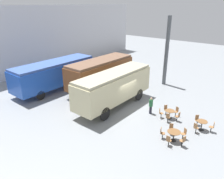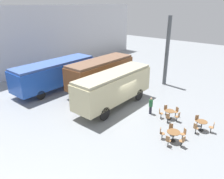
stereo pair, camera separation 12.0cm
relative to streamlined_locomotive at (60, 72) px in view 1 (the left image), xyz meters
name	(u,v)px [view 1 (the left image)]	position (x,y,z in m)	size (l,w,h in m)	color
ground_plane	(123,106)	(0.62, -8.73, -1.88)	(80.00, 80.00, 0.00)	gray
backdrop_wall	(28,41)	(0.62, 7.07, 2.62)	(44.00, 0.15, 9.00)	silver
streamlined_locomotive	(60,72)	(0.00, 0.00, 0.00)	(11.78, 2.85, 3.18)	blue
passenger_coach_wooden	(101,72)	(2.17, -4.40, 0.31)	(8.36, 2.60, 3.55)	brown
passenger_coach_vintage	(114,86)	(0.02, -8.03, 0.17)	(8.80, 2.45, 3.38)	beige
cafe_table_near	(202,123)	(1.00, -16.02, -1.28)	(0.79, 0.79, 0.78)	black
cafe_table_mid	(174,133)	(-1.73, -14.94, -1.26)	(0.94, 0.94, 0.76)	black
cafe_table_far	(170,112)	(1.14, -13.27, -1.31)	(0.81, 0.81, 0.74)	black
cafe_chair_0	(197,119)	(1.55, -15.47, -1.37)	(0.40, 0.40, 0.87)	black
cafe_chair_1	(196,127)	(0.26, -15.82, -1.37)	(0.38, 0.36, 0.87)	black
cafe_chair_2	(213,126)	(1.20, -16.76, -1.37)	(0.36, 0.38, 0.87)	black
cafe_chair_3	(169,140)	(-2.57, -14.95, -1.37)	(0.36, 0.36, 0.87)	black
cafe_chair_4	(183,140)	(-1.98, -15.75, -1.37)	(0.37, 0.39, 0.87)	black
cafe_chair_5	(184,133)	(-1.04, -15.43, -1.37)	(0.40, 0.40, 0.87)	black
cafe_chair_6	(171,128)	(-1.05, -14.44, -1.37)	(0.40, 0.40, 0.87)	black
cafe_chair_7	(162,132)	(-1.99, -14.14, -1.37)	(0.37, 0.39, 0.87)	black
cafe_chair_8	(178,116)	(1.09, -14.04, -1.37)	(0.36, 0.36, 0.87)	black
cafe_chair_9	(176,111)	(1.86, -13.55, -1.37)	(0.39, 0.38, 0.87)	black
cafe_chair_10	(166,109)	(1.63, -12.67, -1.37)	(0.40, 0.41, 0.87)	black
cafe_chair_11	(160,113)	(0.72, -12.61, -1.37)	(0.39, 0.40, 0.87)	black
cafe_chair_12	(168,117)	(0.38, -13.47, -1.37)	(0.38, 0.36, 0.87)	black
visitor_person	(151,105)	(0.89, -11.55, -1.04)	(0.34, 0.34, 1.56)	#262633
support_pillar	(167,52)	(8.62, -8.94, 2.12)	(0.44, 0.44, 8.00)	#4C5156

